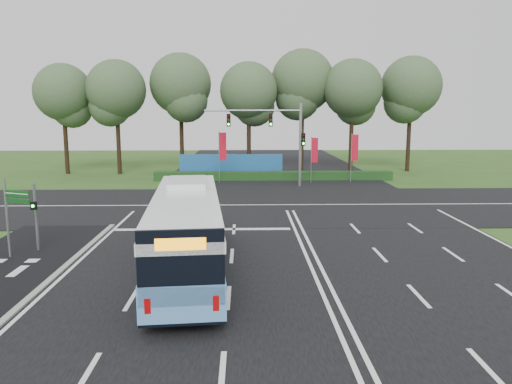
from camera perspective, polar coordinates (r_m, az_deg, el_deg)
ground at (r=22.46m, az=5.74°, el=-7.31°), size 120.00×120.00×0.00m
road_main at (r=22.45m, az=5.74°, el=-7.26°), size 20.00×120.00×0.04m
road_cross at (r=34.06m, az=3.25°, el=-1.50°), size 120.00×14.00×0.05m
kerb_strip at (r=20.76m, az=-22.37°, el=-9.21°), size 0.25×18.00×0.12m
city_bus at (r=19.83m, az=-7.95°, el=-4.43°), size 3.54×12.10×3.43m
pedestrian_signal at (r=24.75m, az=-23.88°, el=-2.38°), size 0.26×0.41×3.17m
street_sign at (r=23.82m, az=-26.12°, el=-1.67°), size 1.29×0.58×3.54m
banner_flag_left at (r=44.32m, az=-3.93°, el=4.87°), size 0.68×0.11×4.59m
banner_flag_mid at (r=44.55m, az=6.63°, el=4.48°), size 0.60×0.17×4.12m
banner_flag_right at (r=45.63m, az=11.14°, el=4.68°), size 0.65×0.09×4.38m
traffic_light_gantry at (r=41.99m, az=2.66°, el=6.92°), size 8.41×0.28×7.00m
hedge at (r=46.32m, az=2.01°, el=1.86°), size 22.00×1.20×0.80m
blue_hoarding at (r=48.65m, az=-2.87°, el=3.04°), size 10.00×0.30×2.20m
eucalyptus_row at (r=52.20m, az=-0.88°, el=11.90°), size 41.45×8.82×12.79m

